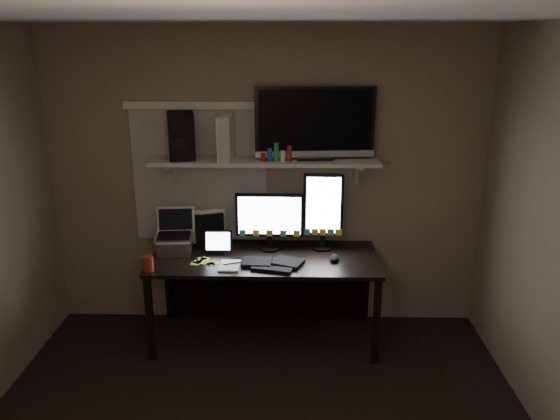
{
  "coord_description": "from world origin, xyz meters",
  "views": [
    {
      "loc": [
        0.21,
        -2.59,
        2.4
      ],
      "look_at": [
        0.13,
        1.25,
        1.18
      ],
      "focal_mm": 35.0,
      "sensor_mm": 36.0,
      "label": 1
    }
  ],
  "objects_px": {
    "monitor_landscape": "(270,221)",
    "game_console": "(226,137)",
    "monitor_portrait": "(323,211)",
    "speaker": "(181,136)",
    "tablet": "(218,242)",
    "desk": "(265,271)",
    "cup": "(148,263)",
    "mouse": "(334,258)",
    "tv": "(315,123)",
    "laptop": "(174,233)",
    "keyboard": "(272,263)"
  },
  "relations": [
    {
      "from": "mouse",
      "to": "keyboard",
      "type": "bearing_deg",
      "value": -162.41
    },
    {
      "from": "laptop",
      "to": "tv",
      "type": "bearing_deg",
      "value": 1.85
    },
    {
      "from": "cup",
      "to": "speaker",
      "type": "height_order",
      "value": "speaker"
    },
    {
      "from": "desk",
      "to": "laptop",
      "type": "relative_size",
      "value": 5.22
    },
    {
      "from": "game_console",
      "to": "speaker",
      "type": "xyz_separation_m",
      "value": [
        -0.35,
        0.01,
        0.01
      ]
    },
    {
      "from": "monitor_landscape",
      "to": "game_console",
      "type": "height_order",
      "value": "game_console"
    },
    {
      "from": "monitor_landscape",
      "to": "keyboard",
      "type": "distance_m",
      "value": 0.39
    },
    {
      "from": "laptop",
      "to": "speaker",
      "type": "height_order",
      "value": "speaker"
    },
    {
      "from": "cup",
      "to": "tv",
      "type": "height_order",
      "value": "tv"
    },
    {
      "from": "mouse",
      "to": "laptop",
      "type": "relative_size",
      "value": 0.32
    },
    {
      "from": "monitor_landscape",
      "to": "tv",
      "type": "distance_m",
      "value": 0.86
    },
    {
      "from": "monitor_landscape",
      "to": "mouse",
      "type": "bearing_deg",
      "value": -23.84
    },
    {
      "from": "desk",
      "to": "tv",
      "type": "relative_size",
      "value": 1.93
    },
    {
      "from": "tv",
      "to": "monitor_landscape",
      "type": "bearing_deg",
      "value": -177.76
    },
    {
      "from": "monitor_portrait",
      "to": "keyboard",
      "type": "bearing_deg",
      "value": -138.36
    },
    {
      "from": "mouse",
      "to": "tv",
      "type": "bearing_deg",
      "value": 127.83
    },
    {
      "from": "tablet",
      "to": "tv",
      "type": "distance_m",
      "value": 1.21
    },
    {
      "from": "tablet",
      "to": "cup",
      "type": "bearing_deg",
      "value": -145.0
    },
    {
      "from": "monitor_portrait",
      "to": "speaker",
      "type": "bearing_deg",
      "value": -178.76
    },
    {
      "from": "monitor_portrait",
      "to": "tv",
      "type": "distance_m",
      "value": 0.71
    },
    {
      "from": "desk",
      "to": "laptop",
      "type": "distance_m",
      "value": 0.81
    },
    {
      "from": "mouse",
      "to": "cup",
      "type": "bearing_deg",
      "value": -162.79
    },
    {
      "from": "mouse",
      "to": "cup",
      "type": "distance_m",
      "value": 1.42
    },
    {
      "from": "monitor_portrait",
      "to": "cup",
      "type": "distance_m",
      "value": 1.43
    },
    {
      "from": "mouse",
      "to": "laptop",
      "type": "distance_m",
      "value": 1.3
    },
    {
      "from": "desk",
      "to": "cup",
      "type": "xyz_separation_m",
      "value": [
        -0.85,
        -0.41,
        0.24
      ]
    },
    {
      "from": "mouse",
      "to": "game_console",
      "type": "xyz_separation_m",
      "value": [
        -0.85,
        0.25,
        0.9
      ]
    },
    {
      "from": "cup",
      "to": "tablet",
      "type": "bearing_deg",
      "value": 36.07
    },
    {
      "from": "desk",
      "to": "tv",
      "type": "distance_m",
      "value": 1.27
    },
    {
      "from": "keyboard",
      "to": "tv",
      "type": "height_order",
      "value": "tv"
    },
    {
      "from": "speaker",
      "to": "game_console",
      "type": "bearing_deg",
      "value": -14.28
    },
    {
      "from": "monitor_portrait",
      "to": "cup",
      "type": "bearing_deg",
      "value": -158.62
    },
    {
      "from": "laptop",
      "to": "cup",
      "type": "relative_size",
      "value": 2.92
    },
    {
      "from": "desk",
      "to": "monitor_portrait",
      "type": "xyz_separation_m",
      "value": [
        0.47,
        0.07,
        0.5
      ]
    },
    {
      "from": "laptop",
      "to": "tv",
      "type": "relative_size",
      "value": 0.37
    },
    {
      "from": "game_console",
      "to": "cup",
      "type": "bearing_deg",
      "value": -134.38
    },
    {
      "from": "laptop",
      "to": "game_console",
      "type": "xyz_separation_m",
      "value": [
        0.43,
        0.12,
        0.75
      ]
    },
    {
      "from": "tv",
      "to": "speaker",
      "type": "xyz_separation_m",
      "value": [
        -1.04,
        -0.02,
        -0.1
      ]
    },
    {
      "from": "monitor_portrait",
      "to": "game_console",
      "type": "relative_size",
      "value": 1.86
    },
    {
      "from": "tv",
      "to": "game_console",
      "type": "height_order",
      "value": "tv"
    },
    {
      "from": "desk",
      "to": "keyboard",
      "type": "xyz_separation_m",
      "value": [
        0.07,
        -0.27,
        0.19
      ]
    },
    {
      "from": "tablet",
      "to": "desk",
      "type": "bearing_deg",
      "value": 8.52
    },
    {
      "from": "monitor_landscape",
      "to": "tablet",
      "type": "bearing_deg",
      "value": -164.06
    },
    {
      "from": "desk",
      "to": "mouse",
      "type": "distance_m",
      "value": 0.61
    },
    {
      "from": "monitor_portrait",
      "to": "mouse",
      "type": "bearing_deg",
      "value": -71.9
    },
    {
      "from": "monitor_landscape",
      "to": "game_console",
      "type": "bearing_deg",
      "value": 177.9
    },
    {
      "from": "monitor_landscape",
      "to": "cup",
      "type": "height_order",
      "value": "monitor_landscape"
    },
    {
      "from": "monitor_landscape",
      "to": "monitor_portrait",
      "type": "height_order",
      "value": "monitor_portrait"
    },
    {
      "from": "monitor_portrait",
      "to": "tablet",
      "type": "distance_m",
      "value": 0.88
    },
    {
      "from": "keyboard",
      "to": "cup",
      "type": "distance_m",
      "value": 0.93
    }
  ]
}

